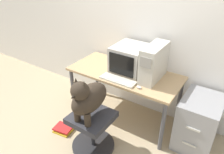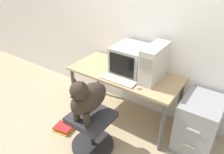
{
  "view_description": "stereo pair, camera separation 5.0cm",
  "coord_description": "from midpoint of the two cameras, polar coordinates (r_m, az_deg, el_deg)",
  "views": [
    {
      "loc": [
        1.26,
        -1.88,
        2.12
      ],
      "look_at": [
        0.01,
        0.03,
        0.82
      ],
      "focal_mm": 35.0,
      "sensor_mm": 36.0,
      "label": 1
    },
    {
      "loc": [
        1.3,
        -1.85,
        2.12
      ],
      "look_at": [
        0.01,
        0.03,
        0.82
      ],
      "focal_mm": 35.0,
      "sensor_mm": 36.0,
      "label": 2
    }
  ],
  "objects": [
    {
      "name": "filing_cabinet",
      "position": [
        2.89,
        21.07,
        -10.98
      ],
      "size": [
        0.44,
        0.59,
        0.66
      ],
      "color": "gray",
      "rests_on": "ground_plane"
    },
    {
      "name": "crt_monitor",
      "position": [
        2.88,
        4.3,
        4.85
      ],
      "size": [
        0.42,
        0.47,
        0.35
      ],
      "color": "#B7B2A8",
      "rests_on": "desk"
    },
    {
      "name": "pc_tower",
      "position": [
        2.69,
        10.38,
        3.71
      ],
      "size": [
        0.19,
        0.5,
        0.44
      ],
      "color": "beige",
      "rests_on": "desk"
    },
    {
      "name": "keyboard",
      "position": [
        2.69,
        1.01,
        -0.79
      ],
      "size": [
        0.46,
        0.15,
        0.03
      ],
      "color": "beige",
      "rests_on": "desk"
    },
    {
      "name": "desk",
      "position": [
        2.94,
        2.79,
        -0.21
      ],
      "size": [
        1.49,
        0.68,
        0.74
      ],
      "color": "tan",
      "rests_on": "ground_plane"
    },
    {
      "name": "book_stack_floor",
      "position": [
        3.14,
        -12.98,
        -13.05
      ],
      "size": [
        0.27,
        0.23,
        0.06
      ],
      "color": "gold",
      "rests_on": "ground_plane"
    },
    {
      "name": "ground_plane",
      "position": [
        3.1,
        -0.86,
        -13.48
      ],
      "size": [
        12.0,
        12.0,
        0.0
      ],
      "primitive_type": "plane",
      "color": "tan"
    },
    {
      "name": "computer_mouse",
      "position": [
        2.56,
        6.5,
        -2.67
      ],
      "size": [
        0.07,
        0.04,
        0.03
      ],
      "color": "silver",
      "rests_on": "desk"
    },
    {
      "name": "dog",
      "position": [
        2.37,
        -6.96,
        -5.38
      ],
      "size": [
        0.26,
        0.54,
        0.55
      ],
      "color": "#33281E",
      "rests_on": "office_chair"
    },
    {
      "name": "wall_back",
      "position": [
        3.02,
        7.18,
        13.71
      ],
      "size": [
        8.0,
        0.05,
        2.6
      ],
      "color": "white",
      "rests_on": "ground_plane"
    },
    {
      "name": "office_chair",
      "position": [
        2.71,
        -5.67,
        -13.59
      ],
      "size": [
        0.53,
        0.53,
        0.5
      ],
      "color": "#262628",
      "rests_on": "ground_plane"
    }
  ]
}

